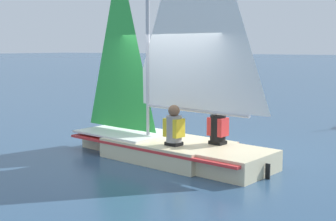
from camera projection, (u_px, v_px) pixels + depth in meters
The scene contains 4 objects.
ground_plane at pixel (168, 159), 9.46m from camera, with size 260.00×260.00×0.00m, color #2D4C6B.
sailboat_main at pixel (169, 118), 9.33m from camera, with size 4.52×2.16×5.58m.
sailor_helm at pixel (174, 133), 8.87m from camera, with size 0.37×0.34×1.16m.
sailor_crew at pixel (218, 132), 8.98m from camera, with size 0.37×0.34×1.16m.
Camera 1 is at (4.94, -7.81, 2.25)m, focal length 50.00 mm.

